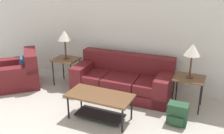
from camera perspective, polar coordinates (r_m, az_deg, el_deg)
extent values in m
cube|color=silver|center=(5.57, 4.87, 8.60)|extent=(8.86, 0.06, 2.60)
cube|color=maroon|center=(5.42, 2.29, -4.99)|extent=(2.10, 0.97, 0.22)
cube|color=maroon|center=(5.57, -4.44, -1.94)|extent=(0.69, 0.83, 0.20)
cube|color=maroon|center=(5.31, 2.25, -3.02)|extent=(0.69, 0.83, 0.20)
cube|color=maroon|center=(5.14, 9.52, -4.15)|extent=(0.69, 0.83, 0.20)
cube|color=maroon|center=(5.51, 3.53, 1.16)|extent=(2.08, 0.32, 0.40)
cube|color=maroon|center=(5.69, -6.20, -1.85)|extent=(0.31, 0.91, 0.58)
cube|color=maroon|center=(5.13, 11.79, -4.70)|extent=(0.31, 0.91, 0.58)
cube|color=maroon|center=(6.17, -20.72, -2.18)|extent=(1.31, 1.31, 0.40)
cube|color=maroon|center=(6.03, -18.07, 1.68)|extent=(0.83, 0.86, 0.40)
cube|color=maroon|center=(6.46, -20.77, -0.44)|extent=(0.85, 0.82, 0.56)
cube|color=maroon|center=(5.83, -20.86, -2.66)|extent=(0.85, 0.82, 0.56)
cube|color=#33567F|center=(6.07, -19.99, 0.56)|extent=(0.37, 0.38, 0.36)
cube|color=brown|center=(4.35, -2.85, -6.55)|extent=(1.15, 0.56, 0.04)
cylinder|color=black|center=(4.53, -9.97, -9.09)|extent=(0.03, 0.03, 0.44)
cylinder|color=black|center=(4.10, 2.39, -12.12)|extent=(0.03, 0.03, 0.44)
cylinder|color=black|center=(4.85, -7.11, -6.84)|extent=(0.03, 0.03, 0.44)
cylinder|color=black|center=(4.46, 4.51, -9.35)|extent=(0.03, 0.03, 0.44)
cube|color=black|center=(4.53, -2.76, -10.85)|extent=(0.86, 0.39, 0.02)
cube|color=brown|center=(5.80, -10.45, 1.75)|extent=(0.56, 0.48, 0.03)
cylinder|color=black|center=(5.89, -13.29, -1.41)|extent=(0.03, 0.03, 0.59)
cylinder|color=black|center=(5.63, -9.35, -2.17)|extent=(0.03, 0.03, 0.59)
cylinder|color=black|center=(6.19, -11.09, -0.17)|extent=(0.03, 0.03, 0.59)
cylinder|color=black|center=(5.94, -7.25, -0.84)|extent=(0.03, 0.03, 0.59)
cube|color=brown|center=(4.88, 17.26, -2.46)|extent=(0.56, 0.48, 0.03)
cylinder|color=black|center=(4.85, 13.72, -6.29)|extent=(0.03, 0.03, 0.59)
cylinder|color=black|center=(4.81, 19.40, -7.17)|extent=(0.03, 0.03, 0.59)
cylinder|color=black|center=(5.21, 14.58, -4.46)|extent=(0.03, 0.03, 0.59)
cylinder|color=black|center=(5.17, 19.85, -5.26)|extent=(0.03, 0.03, 0.59)
cylinder|color=#472D1E|center=(5.80, -10.46, 1.98)|extent=(0.14, 0.14, 0.02)
cylinder|color=#472D1E|center=(5.73, -10.60, 4.02)|extent=(0.04, 0.04, 0.41)
cone|color=white|center=(5.65, -10.80, 7.10)|extent=(0.30, 0.30, 0.22)
cylinder|color=#472D1E|center=(4.87, 17.29, -2.20)|extent=(0.14, 0.14, 0.02)
cylinder|color=#472D1E|center=(4.80, 17.55, 0.18)|extent=(0.04, 0.04, 0.41)
cone|color=white|center=(4.70, 17.95, 3.80)|extent=(0.30, 0.30, 0.22)
cube|color=#23472D|center=(4.49, 14.76, -10.27)|extent=(0.34, 0.22, 0.38)
cube|color=#23472D|center=(4.41, 14.37, -11.92)|extent=(0.25, 0.05, 0.15)
cylinder|color=#23472D|center=(4.60, 13.93, -9.10)|extent=(0.02, 0.02, 0.28)
cylinder|color=#23472D|center=(4.58, 16.23, -9.47)|extent=(0.02, 0.02, 0.28)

